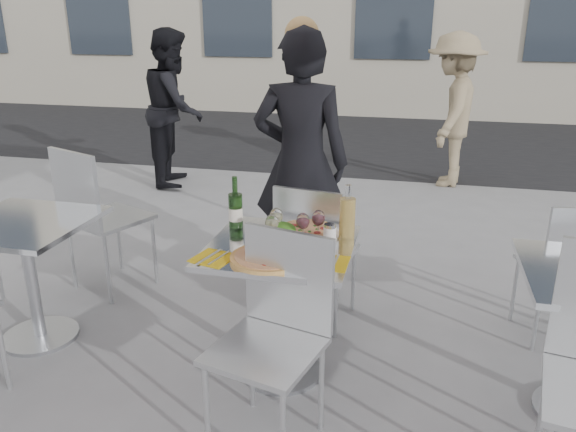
% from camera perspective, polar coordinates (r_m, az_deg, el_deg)
% --- Properties ---
extents(ground, '(80.00, 80.00, 0.00)m').
position_cam_1_polar(ground, '(3.18, -0.65, -15.51)').
color(ground, slate).
extents(street_asphalt, '(24.00, 5.00, 0.00)m').
position_cam_1_polar(street_asphalt, '(9.23, 9.26, 7.84)').
color(street_asphalt, black).
rests_on(street_asphalt, ground).
extents(main_table, '(0.72, 0.72, 0.75)m').
position_cam_1_polar(main_table, '(2.90, -0.69, -6.76)').
color(main_table, '#B7BABF').
rests_on(main_table, ground).
extents(side_table_left, '(0.72, 0.72, 0.75)m').
position_cam_1_polar(side_table_left, '(3.55, -24.95, -3.65)').
color(side_table_left, '#B7BABF').
rests_on(side_table_left, ground).
extents(chair_far, '(0.48, 0.49, 0.92)m').
position_cam_1_polar(chair_far, '(3.36, 2.60, -2.93)').
color(chair_far, silver).
rests_on(chair_far, ground).
extents(chair_near, '(0.53, 0.54, 0.95)m').
position_cam_1_polar(chair_near, '(2.50, -1.21, -10.72)').
color(chair_near, silver).
rests_on(chair_near, ground).
extents(side_chair_lfar, '(0.62, 0.62, 1.03)m').
position_cam_1_polar(side_chair_lfar, '(3.99, -19.04, 0.66)').
color(side_chair_lfar, silver).
rests_on(side_chair_lfar, ground).
extents(side_chair_rfar, '(0.48, 0.49, 0.89)m').
position_cam_1_polar(side_chair_rfar, '(3.54, 26.72, -4.22)').
color(side_chair_rfar, silver).
rests_on(side_chair_rfar, ground).
extents(woman_diner, '(0.68, 0.47, 1.79)m').
position_cam_1_polar(woman_diner, '(3.82, 1.32, 5.38)').
color(woman_diner, black).
rests_on(woman_diner, ground).
extents(pedestrian_a, '(0.85, 0.98, 1.73)m').
position_cam_1_polar(pedestrian_a, '(6.55, -11.48, 10.69)').
color(pedestrian_a, black).
rests_on(pedestrian_a, ground).
extents(pedestrian_b, '(0.79, 1.18, 1.70)m').
position_cam_1_polar(pedestrian_b, '(6.62, 16.34, 10.25)').
color(pedestrian_b, '#8F7D5C').
rests_on(pedestrian_b, ground).
extents(pizza_near, '(0.36, 0.36, 0.02)m').
position_cam_1_polar(pizza_near, '(2.64, -2.05, -4.23)').
color(pizza_near, '#E5AF59').
rests_on(pizza_near, main_table).
extents(pizza_far, '(0.34, 0.34, 0.03)m').
position_cam_1_polar(pizza_far, '(2.95, 2.00, -1.56)').
color(pizza_far, white).
rests_on(pizza_far, main_table).
extents(salad_plate, '(0.22, 0.22, 0.09)m').
position_cam_1_polar(salad_plate, '(2.88, -0.65, -1.64)').
color(salad_plate, white).
rests_on(salad_plate, main_table).
extents(wine_bottle, '(0.07, 0.08, 0.29)m').
position_cam_1_polar(wine_bottle, '(2.98, -5.35, 0.64)').
color(wine_bottle, '#295921').
rests_on(wine_bottle, main_table).
extents(carafe, '(0.08, 0.08, 0.29)m').
position_cam_1_polar(carafe, '(2.85, 6.04, -0.18)').
color(carafe, '#E4C061').
rests_on(carafe, main_table).
extents(sugar_shaker, '(0.06, 0.06, 0.11)m').
position_cam_1_polar(sugar_shaker, '(2.81, 4.26, -1.87)').
color(sugar_shaker, white).
rests_on(sugar_shaker, main_table).
extents(wineglass_white_a, '(0.07, 0.07, 0.16)m').
position_cam_1_polar(wineglass_white_a, '(2.78, -1.64, -0.78)').
color(wineglass_white_a, white).
rests_on(wineglass_white_a, main_table).
extents(wineglass_white_b, '(0.07, 0.07, 0.16)m').
position_cam_1_polar(wineglass_white_b, '(2.88, -1.19, -0.09)').
color(wineglass_white_b, white).
rests_on(wineglass_white_b, main_table).
extents(wineglass_red_a, '(0.07, 0.07, 0.16)m').
position_cam_1_polar(wineglass_red_a, '(2.80, 1.51, -0.63)').
color(wineglass_red_a, white).
rests_on(wineglass_red_a, main_table).
extents(wineglass_red_b, '(0.07, 0.07, 0.16)m').
position_cam_1_polar(wineglass_red_b, '(2.85, 3.11, -0.31)').
color(wineglass_red_b, white).
rests_on(wineglass_red_b, main_table).
extents(napkin_left, '(0.22, 0.22, 0.01)m').
position_cam_1_polar(napkin_left, '(2.68, -7.59, -4.22)').
color(napkin_left, gold).
rests_on(napkin_left, main_table).
extents(napkin_right, '(0.18, 0.20, 0.01)m').
position_cam_1_polar(napkin_right, '(2.62, 4.17, -4.69)').
color(napkin_right, gold).
rests_on(napkin_right, main_table).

